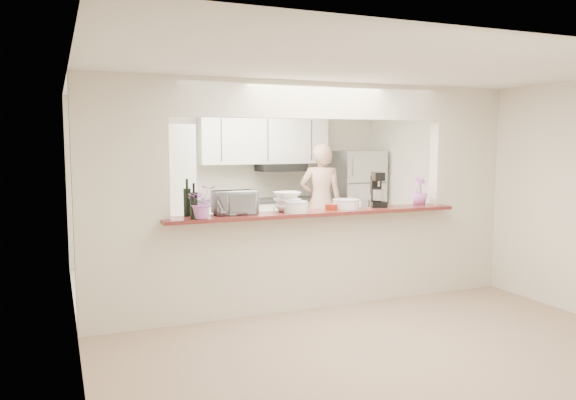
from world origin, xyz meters
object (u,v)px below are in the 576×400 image
toaster_oven (235,203)px  stand_mixer (377,191)px  refrigerator (357,201)px  person (321,202)px

toaster_oven → stand_mixer: 1.76m
refrigerator → person: (-0.85, -0.36, 0.05)m
stand_mixer → toaster_oven: bearing=-179.6°
toaster_oven → refrigerator: bearing=42.3°
toaster_oven → person: 3.08m
stand_mixer → refrigerator: bearing=65.2°
refrigerator → toaster_oven: (-2.95, -2.60, 0.36)m
refrigerator → stand_mixer: bearing=-114.8°
refrigerator → person: 0.93m
stand_mixer → person: 2.28m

